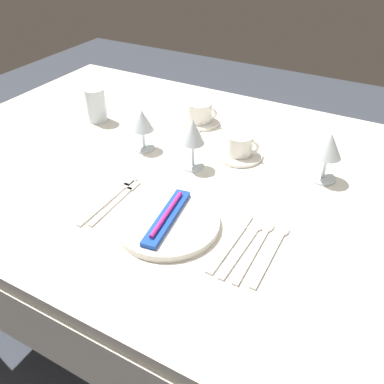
{
  "coord_description": "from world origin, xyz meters",
  "views": [
    {
      "loc": [
        0.41,
        -0.86,
        1.36
      ],
      "look_at": [
        0.01,
        -0.13,
        0.76
      ],
      "focal_mm": 38.23,
      "sensor_mm": 36.0,
      "label": 1
    }
  ],
  "objects": [
    {
      "name": "dinner_knife",
      "position": [
        0.16,
        -0.24,
        0.74
      ],
      "size": [
        0.02,
        0.21,
        0.0
      ],
      "color": "beige",
      "rests_on": "dining_table"
    },
    {
      "name": "saucer_left",
      "position": [
        -0.18,
        0.26,
        0.74
      ],
      "size": [
        0.14,
        0.14,
        0.01
      ],
      "primitive_type": "cylinder",
      "color": "white",
      "rests_on": "dining_table"
    },
    {
      "name": "wine_glass_right",
      "position": [
        0.27,
        0.12,
        0.84
      ],
      "size": [
        0.07,
        0.07,
        0.14
      ],
      "color": "silver",
      "rests_on": "dining_table"
    },
    {
      "name": "fork_outer",
      "position": [
        -0.15,
        -0.23,
        0.74
      ],
      "size": [
        0.03,
        0.2,
        0.0
      ],
      "color": "beige",
      "rests_on": "dining_table"
    },
    {
      "name": "spoon_dessert",
      "position": [
        0.22,
        -0.2,
        0.74
      ],
      "size": [
        0.03,
        0.22,
        0.01
      ],
      "color": "beige",
      "rests_on": "dining_table"
    },
    {
      "name": "ground_plane",
      "position": [
        0.0,
        0.0,
        0.0
      ],
      "size": [
        6.0,
        6.0,
        0.0
      ],
      "primitive_type": "plane",
      "color": "#383D47"
    },
    {
      "name": "spoon_tea",
      "position": [
        0.25,
        -0.2,
        0.74
      ],
      "size": [
        0.03,
        0.21,
        0.01
      ],
      "color": "beige",
      "rests_on": "dining_table"
    },
    {
      "name": "spoon_soup",
      "position": [
        0.19,
        -0.21,
        0.74
      ],
      "size": [
        0.03,
        0.21,
        0.01
      ],
      "color": "beige",
      "rests_on": "dining_table"
    },
    {
      "name": "dinner_plate",
      "position": [
        0.01,
        -0.25,
        0.75
      ],
      "size": [
        0.25,
        0.25,
        0.02
      ],
      "primitive_type": "cylinder",
      "color": "white",
      "rests_on": "dining_table"
    },
    {
      "name": "toothbrush_package",
      "position": [
        0.01,
        -0.25,
        0.77
      ],
      "size": [
        0.07,
        0.21,
        0.02
      ],
      "color": "blue",
      "rests_on": "dinner_plate"
    },
    {
      "name": "fork_inner",
      "position": [
        -0.17,
        -0.23,
        0.74
      ],
      "size": [
        0.02,
        0.23,
        0.0
      ],
      "color": "beige",
      "rests_on": "dining_table"
    },
    {
      "name": "coffee_cup_right",
      "position": [
        0.03,
        0.12,
        0.78
      ],
      "size": [
        0.1,
        0.08,
        0.06
      ],
      "color": "white",
      "rests_on": "saucer_right"
    },
    {
      "name": "dining_table",
      "position": [
        0.0,
        0.0,
        0.66
      ],
      "size": [
        1.8,
        1.11,
        0.74
      ],
      "color": "silver",
      "rests_on": "ground"
    },
    {
      "name": "coffee_cup_left",
      "position": [
        -0.18,
        0.26,
        0.78
      ],
      "size": [
        0.11,
        0.09,
        0.06
      ],
      "color": "white",
      "rests_on": "saucer_left"
    },
    {
      "name": "saucer_right",
      "position": [
        0.03,
        0.12,
        0.74
      ],
      "size": [
        0.14,
        0.14,
        0.01
      ],
      "primitive_type": "cylinder",
      "color": "white",
      "rests_on": "dining_table"
    },
    {
      "name": "wine_glass_left",
      "position": [
        -0.06,
        0.01,
        0.84
      ],
      "size": [
        0.07,
        0.07,
        0.15
      ],
      "color": "silver",
      "rests_on": "dining_table"
    },
    {
      "name": "drink_tumbler",
      "position": [
        -0.49,
        0.11,
        0.79
      ],
      "size": [
        0.07,
        0.07,
        0.11
      ],
      "color": "silver",
      "rests_on": "dining_table"
    },
    {
      "name": "wine_glass_centre",
      "position": [
        -0.24,
        0.02,
        0.83
      ],
      "size": [
        0.07,
        0.07,
        0.13
      ],
      "color": "silver",
      "rests_on": "dining_table"
    }
  ]
}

